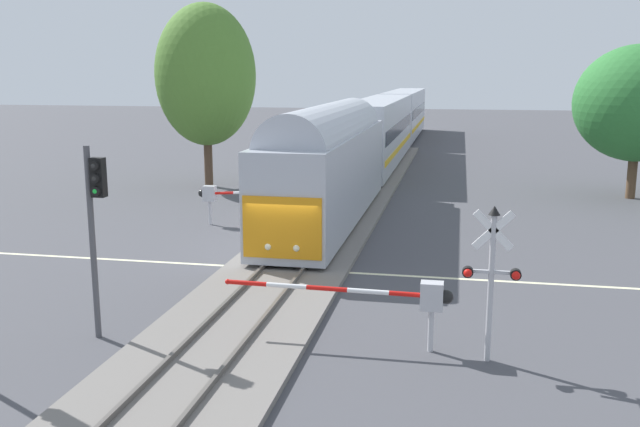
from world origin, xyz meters
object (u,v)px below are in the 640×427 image
Objects in this scene: oak_behind_train at (206,75)px; crossing_signal_mast at (492,268)px; crossing_gate_near at (405,297)px; maple_right_background at (638,103)px; traffic_signal_median at (95,211)px; crossing_gate_far at (225,194)px; commuter_train at (381,128)px.

crossing_signal_mast is at bearing -56.33° from oak_behind_train.
maple_right_background reaches higher than crossing_gate_near.
crossing_gate_far is at bearing 95.32° from traffic_signal_median.
crossing_gate_near is 1.16× the size of traffic_signal_median.
crossing_gate_near is 0.54× the size of oak_behind_train.
crossing_gate_far is at bearing -101.39° from commuter_train.
crossing_signal_mast reaches higher than crossing_gate_near.
maple_right_background is at bearing 66.30° from crossing_gate_near.
oak_behind_train is at bearing 114.05° from crossing_gate_far.
crossing_gate_far is (-4.52, -22.44, -1.29)m from commuter_train.
traffic_signal_median reaches higher than crossing_signal_mast.
traffic_signal_median is 0.47× the size of oak_behind_train.
crossing_gate_far is at bearing 125.06° from crossing_gate_near.
crossing_gate_near is at bearing -113.70° from maple_right_background.
commuter_train reaches higher than traffic_signal_median.
traffic_signal_median is at bearing -84.68° from crossing_gate_far.
crossing_signal_mast is at bearing -50.10° from crossing_gate_far.
crossing_signal_mast is 0.46× the size of maple_right_background.
traffic_signal_median reaches higher than crossing_gate_far.
oak_behind_train reaches higher than traffic_signal_median.
maple_right_background reaches higher than commuter_train.
maple_right_background reaches higher than crossing_signal_mast.
commuter_train reaches higher than crossing_gate_near.
oak_behind_train reaches higher than crossing_gate_far.
crossing_gate_far is 1.25× the size of traffic_signal_median.
commuter_train is at bearing 143.07° from maple_right_background.
oak_behind_train is at bearing 123.67° from crossing_signal_mast.
traffic_signal_median is (-7.85, -0.77, 2.01)m from crossing_gate_near.
oak_behind_train is at bearing -127.00° from commuter_train.
oak_behind_train is (-4.61, 10.33, 5.24)m from crossing_gate_far.
crossing_gate_near is at bearing 170.38° from crossing_signal_mast.
crossing_signal_mast is 0.61× the size of crossing_gate_far.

